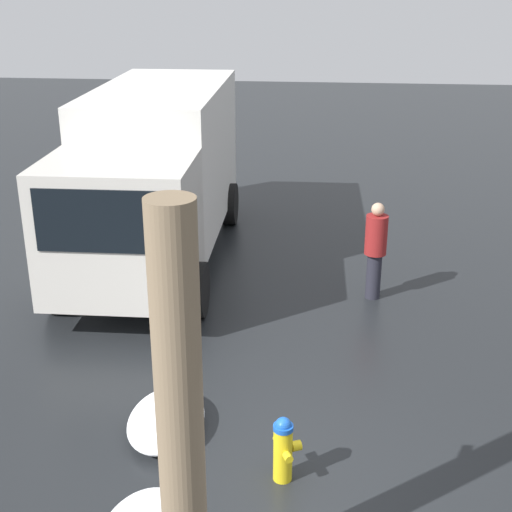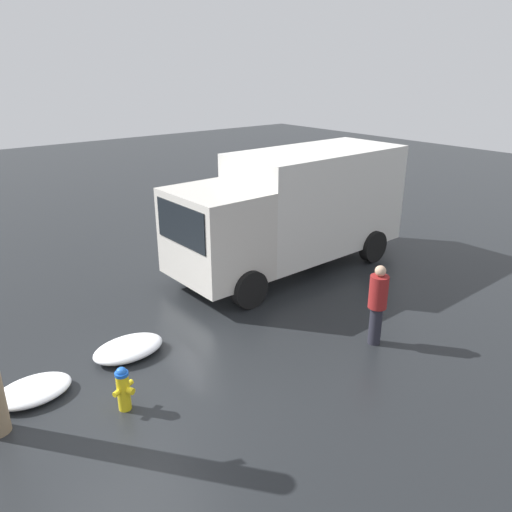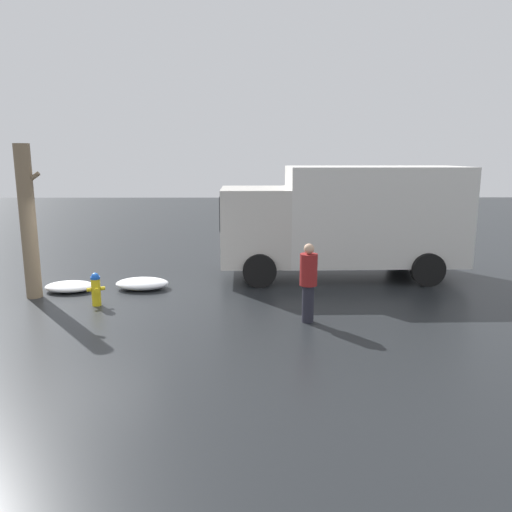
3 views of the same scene
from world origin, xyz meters
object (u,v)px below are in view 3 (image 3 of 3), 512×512
object	(u,v)px
tree_trunk	(28,222)
delivery_truck	(346,218)
pedestrian	(308,280)
fire_hydrant	(96,289)

from	to	relation	value
tree_trunk	delivery_truck	bearing A→B (deg)	14.53
delivery_truck	pedestrian	xyz separation A→B (m)	(-1.51, -4.02, -0.78)
fire_hydrant	delivery_truck	world-z (taller)	delivery_truck
delivery_truck	fire_hydrant	bearing A→B (deg)	112.92
fire_hydrant	tree_trunk	size ratio (longest dim) A/B	0.21
pedestrian	fire_hydrant	bearing A→B (deg)	-30.68
tree_trunk	pedestrian	xyz separation A→B (m)	(6.56, -1.93, -0.96)
pedestrian	delivery_truck	bearing A→B (deg)	-127.12
delivery_truck	pedestrian	size ratio (longest dim) A/B	4.06
tree_trunk	pedestrian	world-z (taller)	tree_trunk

